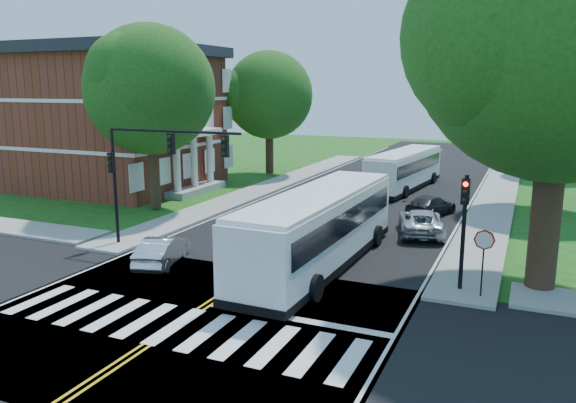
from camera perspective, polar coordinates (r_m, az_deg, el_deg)
The scene contains 24 objects.
ground at distance 19.64m, azimuth -10.55°, elevation -11.81°, with size 140.00×140.00×0.00m, color #1B4F13.
road at distance 35.27m, azimuth 5.96°, elevation -1.13°, with size 14.00×96.00×0.01m, color black.
cross_road at distance 19.64m, azimuth -10.55°, elevation -11.80°, with size 60.00×12.00×0.01m, color black.
center_line at distance 39.02m, azimuth 7.74°, elevation 0.07°, with size 0.36×70.00×0.01m, color gold.
edge_line_w at distance 41.33m, azimuth -1.36°, elevation 0.83°, with size 0.12×70.00×0.01m, color silver.
edge_line_e at distance 37.80m, azimuth 17.70°, elevation -0.75°, with size 0.12×70.00×0.01m, color silver.
crosswalk at distance 19.26m, azimuth -11.39°, elevation -12.29°, with size 12.60×3.00×0.01m, color silver.
stop_bar at distance 19.39m, azimuth 0.99°, elevation -11.88°, with size 6.60×0.40×0.01m, color silver.
sidewalk_nw at distance 44.62m, azimuth -1.49°, elevation 1.71°, with size 2.60×40.00×0.15m, color gray.
sidewalk_ne at distance 40.61m, azimuth 20.26°, elevation -0.00°, with size 2.60×40.00×0.15m, color gray.
tree_ne_big at distance 22.92m, azimuth 26.18°, elevation 15.17°, with size 10.80×10.80×14.91m.
tree_west_near at distance 36.14m, azimuth -13.83°, elevation 10.94°, with size 8.00×8.00×11.40m.
tree_west_far at distance 49.64m, azimuth -1.93°, elevation 10.74°, with size 7.60×7.60×10.67m.
tree_east_mid at distance 38.85m, azimuth 25.77°, elevation 10.65°, with size 8.40×8.40×11.93m.
tree_east_far at distance 54.89m, azimuth 26.20°, elevation 9.52°, with size 7.20×7.20×10.34m.
brick_building at distance 47.52m, azimuth -19.46°, elevation 8.15°, with size 20.00×13.00×10.80m.
signal_nw at distance 26.91m, azimuth -13.63°, elevation 4.10°, with size 7.15×0.46×5.66m.
signal_ne at distance 21.90m, azimuth 17.46°, elevation -1.54°, with size 0.30×0.46×4.40m.
stop_sign at distance 21.62m, azimuth 19.28°, elevation -4.38°, with size 0.76×0.08×2.53m.
bus_lead at distance 24.34m, azimuth 3.20°, elevation -2.63°, with size 3.36×12.88×3.32m.
bus_follow at distance 43.83m, azimuth 11.76°, elevation 3.24°, with size 3.70×11.50×2.92m.
hatchback at distance 25.42m, azimuth -12.67°, elevation -4.89°, with size 1.35×3.86×1.27m, color silver.
suv at distance 30.70m, azimuth 13.36°, elevation -2.02°, with size 2.21×4.80×1.33m, color #B9BCC0.
dark_sedan at distance 35.23m, azimuth 14.29°, elevation -0.41°, with size 1.73×4.24×1.23m, color black.
Camera 1 is at (10.29, -14.83, 7.74)m, focal length 35.00 mm.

